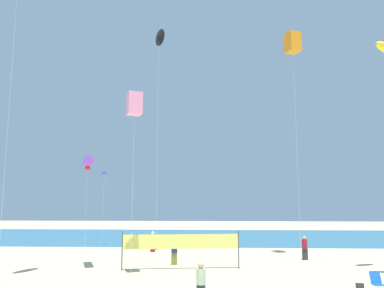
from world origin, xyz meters
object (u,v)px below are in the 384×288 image
object	(u,v)px
beachgoer_navy_shirt	(174,250)
volleyball_net	(181,243)
kite_black_delta	(159,38)
kite_violet_tube	(88,162)
folding_beach_chair	(377,281)
kite_orange_box	(293,43)
kite_blue_diamond	(104,174)
kite_pink_box	(134,104)
beachgoer_sage_shirt	(201,281)
beach_handbag	(360,286)
beachgoer_maroon_shirt	(305,247)
beachgoer_mustard_shirt	(153,241)

from	to	relation	value
beachgoer_navy_shirt	volleyball_net	xyz separation A→B (m)	(0.59, -1.70, 0.68)
kite_black_delta	kite_violet_tube	size ratio (longest dim) A/B	2.56
folding_beach_chair	kite_orange_box	size ratio (longest dim) A/B	0.05
kite_black_delta	kite_blue_diamond	distance (m)	14.04
kite_violet_tube	kite_pink_box	bearing A→B (deg)	-38.71
beachgoer_sage_shirt	kite_violet_tube	world-z (taller)	kite_violet_tube
volleyball_net	kite_black_delta	world-z (taller)	kite_black_delta
beachgoer_sage_shirt	beach_handbag	size ratio (longest dim) A/B	4.96
folding_beach_chair	kite_black_delta	world-z (taller)	kite_black_delta
beachgoer_navy_shirt	beachgoer_maroon_shirt	bearing A→B (deg)	-123.47
kite_violet_tube	kite_blue_diamond	size ratio (longest dim) A/B	1.01
folding_beach_chair	beachgoer_sage_shirt	bearing A→B (deg)	-140.09
beach_handbag	beachgoer_sage_shirt	bearing A→B (deg)	-158.76
beachgoer_navy_shirt	kite_violet_tube	size ratio (longest dim) A/B	0.25
volleyball_net	kite_pink_box	size ratio (longest dim) A/B	0.70
beachgoer_navy_shirt	folding_beach_chair	distance (m)	12.54
beachgoer_maroon_shirt	kite_blue_diamond	xyz separation A→B (m)	(-17.00, 7.15, 5.82)
beachgoer_mustard_shirt	folding_beach_chair	distance (m)	18.29
beachgoer_mustard_shirt	volleyball_net	xyz separation A→B (m)	(2.96, -7.85, 0.73)
folding_beach_chair	kite_violet_tube	bearing A→B (deg)	-174.31
folding_beach_chair	kite_blue_diamond	distance (m)	25.30
beachgoer_sage_shirt	kite_blue_diamond	size ratio (longest dim) A/B	0.25
folding_beach_chair	kite_blue_diamond	bearing A→B (deg)	159.98
beachgoer_mustard_shirt	beachgoer_navy_shirt	xyz separation A→B (m)	(2.37, -6.15, 0.05)
beachgoer_mustard_shirt	folding_beach_chair	size ratio (longest dim) A/B	1.90
folding_beach_chair	beach_handbag	xyz separation A→B (m)	(-0.70, 0.32, -0.32)
volleyball_net	beach_handbag	bearing A→B (deg)	-27.58
beachgoer_navy_shirt	folding_beach_chair	size ratio (longest dim) A/B	2.01
kite_orange_box	beach_handbag	bearing A→B (deg)	-84.90
folding_beach_chair	kite_pink_box	size ratio (longest dim) A/B	0.08
folding_beach_chair	kite_violet_tube	world-z (taller)	kite_violet_tube
kite_pink_box	beach_handbag	bearing A→B (deg)	-7.68
kite_pink_box	kite_violet_tube	distance (m)	5.53
beach_handbag	kite_blue_diamond	size ratio (longest dim) A/B	0.05
kite_blue_diamond	beachgoer_mustard_shirt	bearing A→B (deg)	-33.46
beachgoer_sage_shirt	beachgoer_maroon_shirt	distance (m)	14.09
beachgoer_maroon_shirt	beachgoer_mustard_shirt	bearing A→B (deg)	-82.57
beach_handbag	kite_black_delta	world-z (taller)	kite_black_delta
beachgoer_maroon_shirt	kite_orange_box	xyz separation A→B (m)	(-0.34, -0.21, 15.62)
kite_blue_diamond	beach_handbag	bearing A→B (deg)	-42.79
beach_handbag	volleyball_net	bearing A→B (deg)	152.42
beachgoer_navy_shirt	beach_handbag	xyz separation A→B (m)	(9.80, -6.52, -0.81)
beachgoer_mustard_shirt	kite_black_delta	world-z (taller)	kite_black_delta
beachgoer_mustard_shirt	kite_black_delta	xyz separation A→B (m)	(0.74, -3.40, 16.49)
folding_beach_chair	volleyball_net	xyz separation A→B (m)	(-9.91, 5.13, 1.16)
kite_black_delta	kite_orange_box	size ratio (longest dim) A/B	1.05
volleyball_net	beachgoer_navy_shirt	bearing A→B (deg)	109.03
beachgoer_mustard_shirt	volleyball_net	bearing A→B (deg)	-66.94
beachgoer_maroon_shirt	kite_black_delta	distance (m)	19.80
beachgoer_mustard_shirt	volleyball_net	size ratio (longest dim) A/B	0.23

